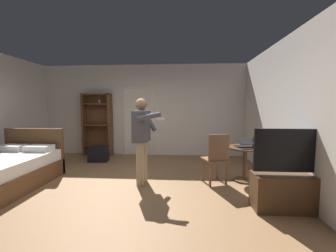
{
  "coord_description": "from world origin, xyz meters",
  "views": [
    {
      "loc": [
        1.25,
        -3.8,
        1.51
      ],
      "look_at": [
        0.95,
        0.41,
        1.13
      ],
      "focal_mm": 22.98,
      "sensor_mm": 36.0,
      "label": 1
    }
  ],
  "objects_px": {
    "bed": "(2,172)",
    "bookshelf": "(98,122)",
    "suitcase_dark": "(99,154)",
    "bottle_on_table": "(254,143)",
    "person_blue_shirt": "(142,135)",
    "tv_flatscreen": "(290,186)",
    "laptop": "(245,145)",
    "wooden_chair": "(216,157)",
    "side_table": "(245,158)"
  },
  "relations": [
    {
      "from": "bookshelf",
      "to": "suitcase_dark",
      "type": "distance_m",
      "value": 1.17
    },
    {
      "from": "bottle_on_table",
      "to": "wooden_chair",
      "type": "relative_size",
      "value": 0.23
    },
    {
      "from": "bed",
      "to": "suitcase_dark",
      "type": "distance_m",
      "value": 2.27
    },
    {
      "from": "laptop",
      "to": "person_blue_shirt",
      "type": "height_order",
      "value": "person_blue_shirt"
    },
    {
      "from": "bookshelf",
      "to": "side_table",
      "type": "height_order",
      "value": "bookshelf"
    },
    {
      "from": "tv_flatscreen",
      "to": "side_table",
      "type": "distance_m",
      "value": 1.25
    },
    {
      "from": "bed",
      "to": "suitcase_dark",
      "type": "bearing_deg",
      "value": 63.33
    },
    {
      "from": "bed",
      "to": "person_blue_shirt",
      "type": "bearing_deg",
      "value": 9.68
    },
    {
      "from": "bottle_on_table",
      "to": "wooden_chair",
      "type": "bearing_deg",
      "value": -169.16
    },
    {
      "from": "tv_flatscreen",
      "to": "bookshelf",
      "type": "bearing_deg",
      "value": 141.9
    },
    {
      "from": "bookshelf",
      "to": "side_table",
      "type": "bearing_deg",
      "value": -28.16
    },
    {
      "from": "side_table",
      "to": "bottle_on_table",
      "type": "relative_size",
      "value": 3.14
    },
    {
      "from": "laptop",
      "to": "suitcase_dark",
      "type": "height_order",
      "value": "laptop"
    },
    {
      "from": "tv_flatscreen",
      "to": "wooden_chair",
      "type": "relative_size",
      "value": 1.21
    },
    {
      "from": "bed",
      "to": "side_table",
      "type": "relative_size",
      "value": 2.86
    },
    {
      "from": "tv_flatscreen",
      "to": "person_blue_shirt",
      "type": "relative_size",
      "value": 0.72
    },
    {
      "from": "laptop",
      "to": "bottle_on_table",
      "type": "height_order",
      "value": "bottle_on_table"
    },
    {
      "from": "laptop",
      "to": "suitcase_dark",
      "type": "distance_m",
      "value": 3.83
    },
    {
      "from": "tv_flatscreen",
      "to": "wooden_chair",
      "type": "xyz_separation_m",
      "value": [
        -0.91,
        0.98,
        0.19
      ]
    },
    {
      "from": "bookshelf",
      "to": "laptop",
      "type": "bearing_deg",
      "value": -28.79
    },
    {
      "from": "bottle_on_table",
      "to": "person_blue_shirt",
      "type": "bearing_deg",
      "value": -174.54
    },
    {
      "from": "bookshelf",
      "to": "laptop",
      "type": "xyz_separation_m",
      "value": [
        3.86,
        -2.12,
        -0.27
      ]
    },
    {
      "from": "bottle_on_table",
      "to": "suitcase_dark",
      "type": "distance_m",
      "value": 4.0
    },
    {
      "from": "bed",
      "to": "person_blue_shirt",
      "type": "relative_size",
      "value": 1.24
    },
    {
      "from": "wooden_chair",
      "to": "person_blue_shirt",
      "type": "relative_size",
      "value": 0.6
    },
    {
      "from": "laptop",
      "to": "wooden_chair",
      "type": "bearing_deg",
      "value": -162.82
    },
    {
      "from": "side_table",
      "to": "tv_flatscreen",
      "type": "bearing_deg",
      "value": -75.69
    },
    {
      "from": "tv_flatscreen",
      "to": "suitcase_dark",
      "type": "height_order",
      "value": "tv_flatscreen"
    },
    {
      "from": "bed",
      "to": "bookshelf",
      "type": "height_order",
      "value": "bookshelf"
    },
    {
      "from": "bed",
      "to": "wooden_chair",
      "type": "bearing_deg",
      "value": 7.15
    },
    {
      "from": "person_blue_shirt",
      "to": "suitcase_dark",
      "type": "relative_size",
      "value": 3.29
    },
    {
      "from": "laptop",
      "to": "suitcase_dark",
      "type": "xyz_separation_m",
      "value": [
        -3.54,
        1.34,
        -0.55
      ]
    },
    {
      "from": "tv_flatscreen",
      "to": "suitcase_dark",
      "type": "relative_size",
      "value": 2.37
    },
    {
      "from": "suitcase_dark",
      "to": "tv_flatscreen",
      "type": "bearing_deg",
      "value": -36.57
    },
    {
      "from": "bottle_on_table",
      "to": "tv_flatscreen",
      "type": "bearing_deg",
      "value": -81.53
    },
    {
      "from": "bookshelf",
      "to": "side_table",
      "type": "distance_m",
      "value": 4.44
    },
    {
      "from": "bookshelf",
      "to": "side_table",
      "type": "relative_size",
      "value": 2.64
    },
    {
      "from": "bed",
      "to": "tv_flatscreen",
      "type": "xyz_separation_m",
      "value": [
        4.89,
        -0.49,
        0.05
      ]
    },
    {
      "from": "person_blue_shirt",
      "to": "tv_flatscreen",
      "type": "bearing_deg",
      "value": -21.4
    },
    {
      "from": "bookshelf",
      "to": "bottle_on_table",
      "type": "xyz_separation_m",
      "value": [
        4.02,
        -2.16,
        -0.23
      ]
    },
    {
      "from": "laptop",
      "to": "tv_flatscreen",
      "type": "bearing_deg",
      "value": -74.16
    },
    {
      "from": "bottle_on_table",
      "to": "side_table",
      "type": "bearing_deg",
      "value": 150.26
    },
    {
      "from": "tv_flatscreen",
      "to": "person_blue_shirt",
      "type": "bearing_deg",
      "value": 158.6
    },
    {
      "from": "bookshelf",
      "to": "bottle_on_table",
      "type": "relative_size",
      "value": 8.3
    },
    {
      "from": "wooden_chair",
      "to": "suitcase_dark",
      "type": "height_order",
      "value": "wooden_chair"
    },
    {
      "from": "bed",
      "to": "laptop",
      "type": "relative_size",
      "value": 5.49
    },
    {
      "from": "tv_flatscreen",
      "to": "wooden_chair",
      "type": "distance_m",
      "value": 1.36
    },
    {
      "from": "bookshelf",
      "to": "suitcase_dark",
      "type": "relative_size",
      "value": 3.75
    },
    {
      "from": "side_table",
      "to": "person_blue_shirt",
      "type": "xyz_separation_m",
      "value": [
        -2.04,
        -0.29,
        0.48
      ]
    },
    {
      "from": "laptop",
      "to": "person_blue_shirt",
      "type": "xyz_separation_m",
      "value": [
        -2.02,
        -0.25,
        0.21
      ]
    }
  ]
}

